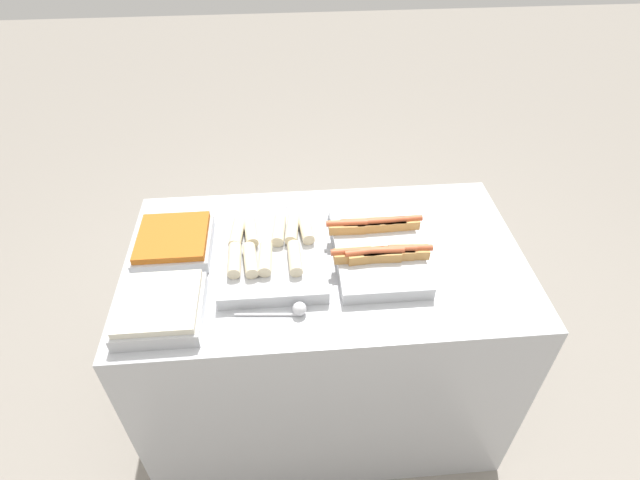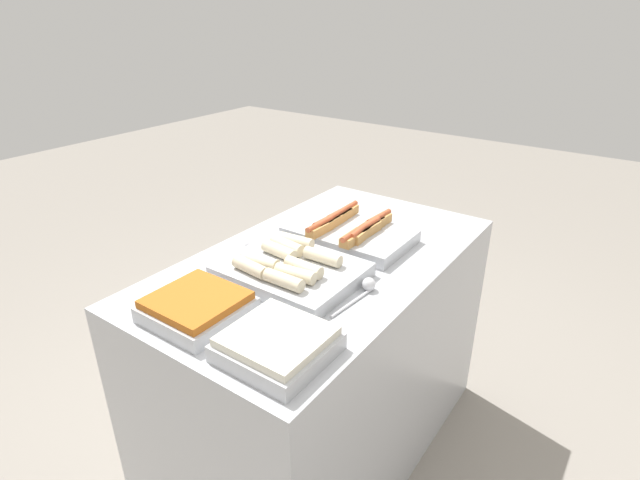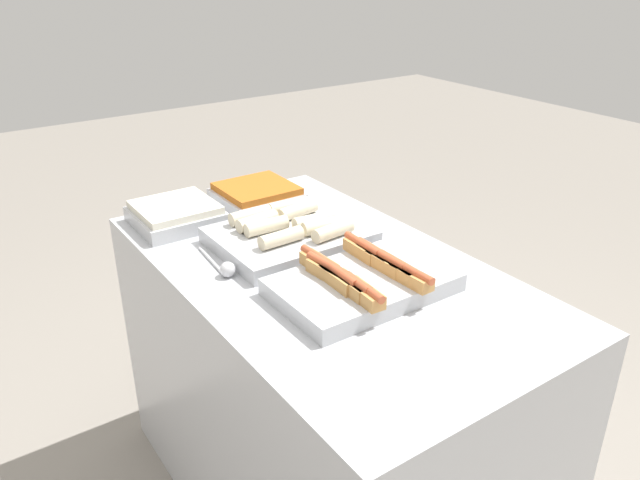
# 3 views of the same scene
# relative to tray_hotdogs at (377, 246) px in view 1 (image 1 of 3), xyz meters

# --- Properties ---
(ground_plane) EXTENTS (12.00, 12.00, 0.00)m
(ground_plane) POSITION_rel_tray_hotdogs_xyz_m (-0.19, 0.00, -0.98)
(ground_plane) COLOR gray
(counter) EXTENTS (1.44, 0.82, 0.95)m
(counter) POSITION_rel_tray_hotdogs_xyz_m (-0.19, 0.00, -0.51)
(counter) COLOR #B7BABF
(counter) RESTS_ON ground_plane
(tray_hotdogs) EXTENTS (0.35, 0.48, 0.10)m
(tray_hotdogs) POSITION_rel_tray_hotdogs_xyz_m (0.00, 0.00, 0.00)
(tray_hotdogs) COLOR #B7BABF
(tray_hotdogs) RESTS_ON counter
(tray_wraps) EXTENTS (0.36, 0.46, 0.09)m
(tray_wraps) POSITION_rel_tray_hotdogs_xyz_m (-0.38, 0.00, -0.00)
(tray_wraps) COLOR #B7BABF
(tray_wraps) RESTS_ON counter
(tray_side_front) EXTENTS (0.27, 0.27, 0.07)m
(tray_side_front) POSITION_rel_tray_hotdogs_xyz_m (-0.73, -0.23, -0.00)
(tray_side_front) COLOR #B7BABF
(tray_side_front) RESTS_ON counter
(tray_side_back) EXTENTS (0.27, 0.27, 0.07)m
(tray_side_back) POSITION_rel_tray_hotdogs_xyz_m (-0.73, 0.08, -0.00)
(tray_side_back) COLOR #B7BABF
(tray_side_back) RESTS_ON counter
(serving_spoon_near) EXTENTS (0.23, 0.05, 0.05)m
(serving_spoon_near) POSITION_rel_tray_hotdogs_xyz_m (-0.31, -0.26, -0.02)
(serving_spoon_near) COLOR silver
(serving_spoon_near) RESTS_ON counter
(serving_spoon_far) EXTENTS (0.22, 0.05, 0.05)m
(serving_spoon_far) POSITION_rel_tray_hotdogs_xyz_m (-0.32, 0.26, -0.02)
(serving_spoon_far) COLOR silver
(serving_spoon_far) RESTS_ON counter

